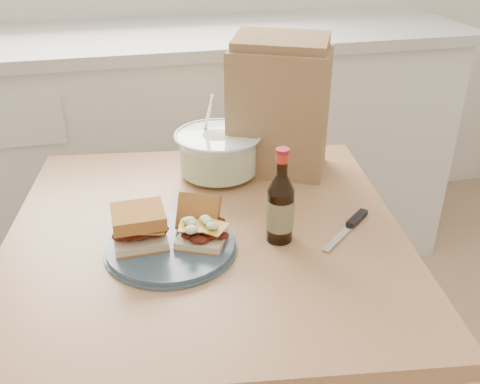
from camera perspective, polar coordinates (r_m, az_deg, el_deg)
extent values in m
cube|color=silver|center=(2.16, -10.69, 3.54)|extent=(2.40, 0.60, 0.90)
cube|color=#B9B7B0|center=(2.01, -11.93, 15.74)|extent=(2.50, 0.64, 0.04)
cube|color=#A87A4F|center=(1.19, -3.64, -4.81)|extent=(0.97, 0.97, 0.04)
cube|color=#A87A4F|center=(1.74, -16.54, -8.21)|extent=(0.06, 0.06, 0.68)
cube|color=#A87A4F|center=(1.75, 8.90, -7.03)|extent=(0.06, 0.06, 0.68)
cylinder|color=#3A505E|center=(1.12, -7.39, -5.72)|extent=(0.26, 0.26, 0.02)
cube|color=beige|center=(1.11, -10.58, -4.92)|extent=(0.11, 0.10, 0.02)
cube|color=gold|center=(1.10, -10.73, -3.49)|extent=(0.06, 0.06, 0.00)
cube|color=#B86830|center=(1.09, -10.82, -2.57)|extent=(0.11, 0.10, 0.03)
cube|color=beige|center=(1.10, -4.12, -4.95)|extent=(0.12, 0.12, 0.02)
cube|color=gold|center=(1.08, -4.18, -3.66)|extent=(0.07, 0.07, 0.00)
cube|color=#B86830|center=(1.13, -4.46, -2.22)|extent=(0.11, 0.09, 0.08)
cone|color=silver|center=(1.38, -2.33, 3.95)|extent=(0.22, 0.22, 0.11)
cylinder|color=white|center=(1.39, -2.32, 3.76)|extent=(0.20, 0.20, 0.07)
torus|color=silver|center=(1.36, -2.38, 6.12)|extent=(0.22, 0.22, 0.01)
cylinder|color=silver|center=(1.37, -3.51, 7.91)|extent=(0.02, 0.09, 0.15)
cylinder|color=black|center=(1.12, 4.28, -2.50)|extent=(0.06, 0.06, 0.12)
cone|color=black|center=(1.08, 4.43, 0.99)|extent=(0.06, 0.06, 0.04)
cylinder|color=black|center=(1.06, 4.51, 3.04)|extent=(0.02, 0.02, 0.05)
cylinder|color=red|center=(1.05, 4.54, 3.72)|extent=(0.03, 0.03, 0.02)
cylinder|color=maroon|center=(1.05, 4.57, 4.44)|extent=(0.03, 0.03, 0.01)
cylinder|color=#2C381C|center=(1.11, 4.29, -2.30)|extent=(0.06, 0.06, 0.07)
cube|color=silver|center=(1.16, 10.56, -4.69)|extent=(0.11, 0.10, 0.00)
cube|color=black|center=(1.23, 12.38, -2.75)|extent=(0.07, 0.06, 0.01)
cube|color=olive|center=(1.39, 4.15, 8.59)|extent=(0.29, 0.25, 0.32)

